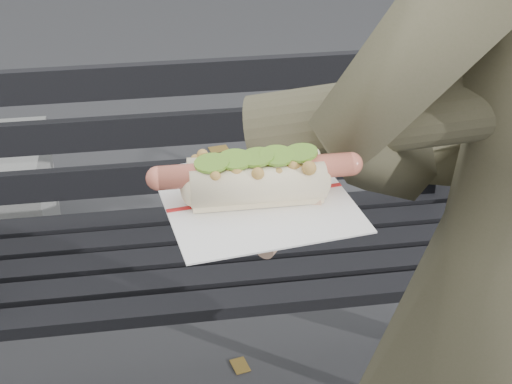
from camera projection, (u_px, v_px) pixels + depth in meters
park_bench at (168, 223)px, 1.85m from camera, size 1.50×0.44×0.88m
held_hotdog at (415, 126)px, 0.88m from camera, size 0.62×0.31×0.20m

